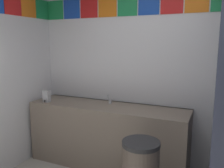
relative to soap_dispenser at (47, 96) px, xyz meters
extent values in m
cube|color=silver|center=(1.73, 0.48, 0.50)|extent=(3.98, 0.08, 2.84)
cube|color=#1E8C4C|center=(-0.12, 0.43, 1.21)|extent=(0.27, 0.01, 0.27)
cube|color=#1947B7|center=(0.17, 0.43, 1.21)|extent=(0.27, 0.01, 0.27)
cube|color=red|center=(0.45, 0.43, 1.21)|extent=(0.27, 0.01, 0.27)
cube|color=orange|center=(0.74, 0.43, 1.21)|extent=(0.27, 0.01, 0.27)
cube|color=#1E8C4C|center=(1.02, 0.43, 1.21)|extent=(0.27, 0.01, 0.27)
cube|color=#1947B7|center=(1.31, 0.43, 1.21)|extent=(0.27, 0.01, 0.27)
cube|color=red|center=(1.59, 0.43, 1.21)|extent=(0.27, 0.01, 0.27)
cube|color=orange|center=(1.88, 0.43, 1.21)|extent=(0.27, 0.01, 0.27)
cube|color=red|center=(-0.25, -0.25, 1.21)|extent=(0.01, 0.27, 0.27)
cube|color=orange|center=(-0.25, 0.02, 1.21)|extent=(0.01, 0.27, 0.27)
cube|color=#1E8C4C|center=(-0.25, 0.30, 1.21)|extent=(0.01, 0.27, 0.27)
cube|color=gray|center=(0.85, 0.16, -0.50)|extent=(2.12, 0.55, 0.84)
cube|color=gray|center=(0.85, 0.42, -0.12)|extent=(2.12, 0.03, 0.08)
cylinder|color=white|center=(0.85, 0.13, -0.13)|extent=(0.34, 0.34, 0.10)
cylinder|color=silver|center=(0.85, 0.27, -0.05)|extent=(0.04, 0.04, 0.05)
cylinder|color=silver|center=(0.85, 0.22, 0.02)|extent=(0.02, 0.06, 0.09)
cube|color=#B7BABF|center=(0.00, 0.00, 0.00)|extent=(0.09, 0.07, 0.16)
cylinder|color=black|center=(0.00, -0.04, -0.06)|extent=(0.02, 0.02, 0.03)
cube|color=#33384C|center=(2.15, -0.29, 0.19)|extent=(0.04, 1.46, 2.21)
cylinder|color=silver|center=(2.17, -1.00, 0.30)|extent=(0.02, 0.02, 0.10)
cylinder|color=#262628|center=(1.54, -0.57, -0.19)|extent=(0.36, 0.36, 0.04)
camera|label=1|loc=(2.13, -2.56, 0.73)|focal=37.81mm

